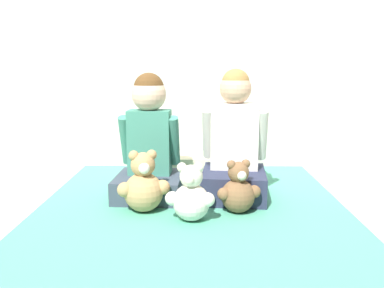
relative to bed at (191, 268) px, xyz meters
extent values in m
cube|color=beige|center=(0.00, 1.09, 1.05)|extent=(8.00, 0.06, 2.50)
cube|color=silver|center=(0.00, 0.00, 0.08)|extent=(1.42, 1.96, 0.20)
cube|color=#4CA384|center=(0.00, 0.00, 0.19)|extent=(1.43, 1.98, 0.03)
cube|color=#384251|center=(-0.22, 0.34, 0.26)|extent=(0.34, 0.35, 0.11)
cube|color=#3D8470|center=(-0.21, 0.39, 0.48)|extent=(0.22, 0.14, 0.32)
sphere|color=beige|center=(-0.21, 0.39, 0.72)|extent=(0.17, 0.17, 0.17)
sphere|color=brown|center=(-0.21, 0.39, 0.75)|extent=(0.15, 0.15, 0.15)
cylinder|color=#3D8470|center=(-0.33, 0.39, 0.49)|extent=(0.06, 0.14, 0.26)
cylinder|color=#3D8470|center=(-0.09, 0.38, 0.49)|extent=(0.06, 0.14, 0.26)
cube|color=#282D47|center=(0.21, 0.34, 0.28)|extent=(0.34, 0.37, 0.14)
cube|color=silver|center=(0.21, 0.39, 0.51)|extent=(0.24, 0.15, 0.33)
sphere|color=#DBAD89|center=(0.21, 0.39, 0.75)|extent=(0.16, 0.16, 0.16)
sphere|color=#A37A42|center=(0.21, 0.39, 0.77)|extent=(0.14, 0.14, 0.14)
cylinder|color=silver|center=(0.08, 0.40, 0.52)|extent=(0.07, 0.15, 0.27)
cylinder|color=silver|center=(0.34, 0.38, 0.52)|extent=(0.07, 0.15, 0.27)
sphere|color=tan|center=(-0.22, 0.13, 0.30)|extent=(0.18, 0.18, 0.18)
sphere|color=tan|center=(-0.22, 0.13, 0.42)|extent=(0.11, 0.11, 0.11)
sphere|color=white|center=(-0.21, 0.09, 0.42)|extent=(0.05, 0.05, 0.05)
sphere|color=tan|center=(-0.25, 0.12, 0.47)|extent=(0.05, 0.05, 0.05)
sphere|color=tan|center=(-0.18, 0.14, 0.47)|extent=(0.05, 0.05, 0.05)
sphere|color=tan|center=(-0.29, 0.10, 0.32)|extent=(0.07, 0.07, 0.07)
sphere|color=tan|center=(-0.13, 0.14, 0.32)|extent=(0.07, 0.07, 0.07)
sphere|color=brown|center=(0.21, 0.12, 0.28)|extent=(0.15, 0.15, 0.15)
sphere|color=brown|center=(0.21, 0.12, 0.39)|extent=(0.09, 0.09, 0.09)
sphere|color=beige|center=(0.22, 0.09, 0.39)|extent=(0.04, 0.04, 0.04)
sphere|color=brown|center=(0.17, 0.12, 0.43)|extent=(0.04, 0.04, 0.04)
sphere|color=brown|center=(0.24, 0.13, 0.43)|extent=(0.04, 0.04, 0.04)
sphere|color=brown|center=(0.14, 0.09, 0.30)|extent=(0.06, 0.06, 0.06)
sphere|color=brown|center=(0.28, 0.13, 0.30)|extent=(0.06, 0.06, 0.06)
sphere|color=silver|center=(0.00, 0.02, 0.29)|extent=(0.16, 0.16, 0.16)
sphere|color=silver|center=(0.00, 0.02, 0.40)|extent=(0.10, 0.10, 0.10)
sphere|color=beige|center=(-0.01, -0.02, 0.40)|extent=(0.04, 0.04, 0.04)
sphere|color=silver|center=(-0.04, 0.03, 0.44)|extent=(0.04, 0.04, 0.04)
sphere|color=silver|center=(0.03, 0.02, 0.44)|extent=(0.04, 0.04, 0.04)
sphere|color=silver|center=(-0.08, 0.01, 0.31)|extent=(0.06, 0.06, 0.06)
sphere|color=silver|center=(0.07, 0.00, 0.31)|extent=(0.06, 0.06, 0.06)
cube|color=beige|center=(0.00, 0.83, 0.26)|extent=(0.56, 0.27, 0.11)
camera|label=1|loc=(0.02, -1.62, 0.85)|focal=38.00mm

